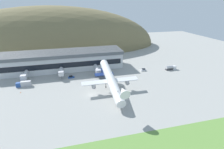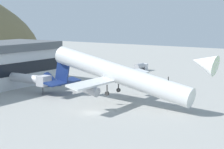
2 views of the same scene
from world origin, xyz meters
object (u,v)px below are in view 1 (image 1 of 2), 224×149
(service_car_1, at_px, (71,77))
(box_truck, at_px, (171,68))
(jetway_0, at_px, (25,75))
(jetway_2, at_px, (97,69))
(cargo_airplane, at_px, (111,80))
(service_car_0, at_px, (143,70))
(terminal_building, at_px, (62,59))
(traffic_cone_0, at_px, (20,92))
(fuel_truck, at_px, (24,84))
(jetway_1, at_px, (61,72))

(service_car_1, height_order, box_truck, box_truck)
(jetway_0, xyz_separation_m, jetway_2, (47.01, -1.32, 0.00))
(cargo_airplane, height_order, service_car_0, cargo_airplane)
(terminal_building, relative_size, service_car_1, 20.93)
(box_truck, relative_size, traffic_cone_0, 14.49)
(jetway_0, relative_size, fuel_truck, 1.38)
(terminal_building, bearing_deg, cargo_airplane, -59.68)
(jetway_0, relative_size, cargo_airplane, 0.24)
(jetway_2, xyz_separation_m, fuel_truck, (-46.29, -7.19, -2.45))
(terminal_building, relative_size, box_truck, 10.74)
(fuel_truck, distance_m, box_truck, 101.93)
(cargo_airplane, bearing_deg, jetway_1, 133.85)
(terminal_building, height_order, service_car_1, terminal_building)
(jetway_1, relative_size, service_car_1, 2.67)
(terminal_building, height_order, box_truck, terminal_building)
(jetway_0, xyz_separation_m, service_car_1, (28.91, -2.57, -3.38))
(terminal_building, bearing_deg, box_truck, -15.73)
(cargo_airplane, bearing_deg, jetway_0, 150.59)
(cargo_airplane, height_order, fuel_truck, cargo_airplane)
(traffic_cone_0, bearing_deg, service_car_0, 10.09)
(fuel_truck, xyz_separation_m, box_truck, (101.89, 3.02, 0.02))
(terminal_building, distance_m, jetway_2, 29.60)
(service_car_0, relative_size, box_truck, 0.49)
(cargo_airplane, relative_size, service_car_1, 11.71)
(terminal_building, relative_size, cargo_airplane, 1.79)
(jetway_1, height_order, cargo_airplane, cargo_airplane)
(box_truck, bearing_deg, traffic_cone_0, -173.67)
(jetway_0, xyz_separation_m, service_car_0, (81.75, -2.35, -3.30))
(jetway_0, height_order, fuel_truck, jetway_0)
(jetway_0, relative_size, jetway_2, 0.83)
(jetway_2, height_order, traffic_cone_0, jetway_2)
(terminal_building, height_order, jetway_2, terminal_building)
(terminal_building, bearing_deg, jetway_2, -37.85)
(service_car_0, bearing_deg, jetway_0, 178.35)
(terminal_building, distance_m, service_car_0, 61.38)
(jetway_1, distance_m, box_truck, 80.08)
(jetway_2, relative_size, fuel_truck, 1.67)
(service_car_0, xyz_separation_m, traffic_cone_0, (-81.51, -14.50, -0.41))
(service_car_0, height_order, traffic_cone_0, service_car_0)
(service_car_1, bearing_deg, jetway_2, 3.96)
(box_truck, bearing_deg, jetway_0, 176.94)
(jetway_1, bearing_deg, terminal_building, 86.35)
(terminal_building, distance_m, fuel_truck, 34.73)
(jetway_0, xyz_separation_m, jetway_1, (22.76, 0.21, -0.00))
(jetway_0, bearing_deg, jetway_1, 0.54)
(service_car_0, xyz_separation_m, box_truck, (20.86, -3.13, 0.87))
(cargo_airplane, bearing_deg, service_car_0, 39.29)
(fuel_truck, bearing_deg, terminal_building, 47.51)
(jetway_1, relative_size, cargo_airplane, 0.23)
(jetway_2, relative_size, box_truck, 1.71)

